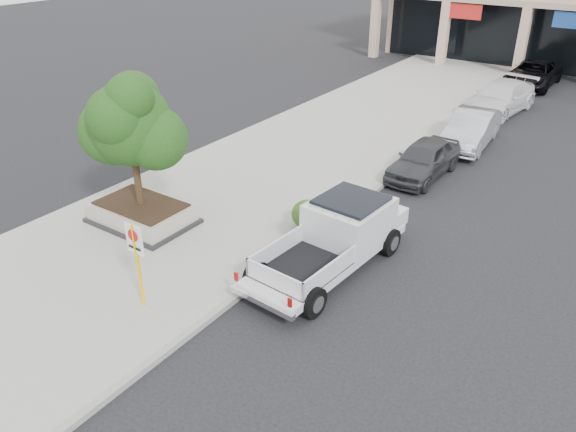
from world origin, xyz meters
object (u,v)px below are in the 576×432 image
(curb_car_c, at_px, (500,98))
(curb_car_d, at_px, (533,74))
(curb_car_a, at_px, (424,159))
(planter_tree, at_px, (137,124))
(planter, at_px, (142,213))
(no_parking_sign, at_px, (137,255))
(curb_car_b, at_px, (471,129))
(pickup_truck, at_px, (328,241))

(curb_car_c, distance_m, curb_car_d, 6.22)
(curb_car_a, bearing_deg, curb_car_c, 91.97)
(planter_tree, bearing_deg, planter, -131.03)
(no_parking_sign, height_order, curb_car_b, no_parking_sign)
(planter, xyz_separation_m, no_parking_sign, (3.32, -3.02, 1.16))
(curb_car_a, bearing_deg, curb_car_b, 86.91)
(planter, xyz_separation_m, curb_car_c, (5.77, 18.65, 0.29))
(planter, height_order, curb_car_b, curb_car_b)
(pickup_truck, height_order, curb_car_a, pickup_truck)
(curb_car_a, xyz_separation_m, curb_car_d, (0.10, 16.01, 0.03))
(pickup_truck, xyz_separation_m, curb_car_c, (-0.38, 17.46, -0.15))
(no_parking_sign, distance_m, curb_car_d, 28.02)
(planter, height_order, planter_tree, planter_tree)
(pickup_truck, bearing_deg, curb_car_a, 96.93)
(pickup_truck, height_order, curb_car_c, pickup_truck)
(planter_tree, bearing_deg, curb_car_c, 73.04)
(planter, relative_size, curb_car_b, 0.70)
(pickup_truck, height_order, curb_car_d, pickup_truck)
(planter_tree, xyz_separation_m, curb_car_a, (5.65, 8.70, -2.71))
(pickup_truck, distance_m, curb_car_c, 17.46)
(curb_car_b, bearing_deg, planter, -119.22)
(curb_car_d, bearing_deg, planter, -102.80)
(planter, height_order, curb_car_a, curb_car_a)
(curb_car_a, height_order, curb_car_b, curb_car_b)
(no_parking_sign, xyz_separation_m, pickup_truck, (2.84, 4.21, -0.72))
(planter, relative_size, pickup_truck, 0.55)
(planter_tree, xyz_separation_m, curb_car_b, (6.02, 12.95, -2.66))
(curb_car_c, bearing_deg, curb_car_d, 96.68)
(no_parking_sign, bearing_deg, curb_car_d, 84.75)
(planter_tree, distance_m, no_parking_sign, 4.83)
(planter, height_order, pickup_truck, pickup_truck)
(planter, distance_m, no_parking_sign, 4.63)
(pickup_truck, xyz_separation_m, curb_car_b, (-0.00, 11.91, -0.16))
(no_parking_sign, bearing_deg, curb_car_a, 78.28)
(pickup_truck, xyz_separation_m, curb_car_a, (-0.38, 7.66, -0.21))
(planter_tree, bearing_deg, curb_car_b, 65.07)
(no_parking_sign, xyz_separation_m, curb_car_b, (2.84, 16.12, -0.88))
(curb_car_b, xyz_separation_m, curb_car_c, (-0.38, 5.54, 0.01))
(curb_car_c, relative_size, curb_car_d, 1.00)
(pickup_truck, height_order, curb_car_b, pickup_truck)
(curb_car_d, bearing_deg, pickup_truck, -88.83)
(no_parking_sign, height_order, curb_car_d, no_parking_sign)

